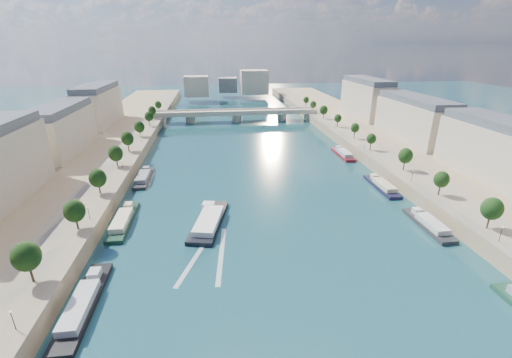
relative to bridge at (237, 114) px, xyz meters
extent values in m
plane|color=#0C3235|center=(0.00, -117.28, -5.08)|extent=(700.00, 700.00, 0.00)
cube|color=#9E8460|center=(-72.00, -117.28, -2.58)|extent=(44.00, 520.00, 5.00)
cube|color=#9E8460|center=(72.00, -117.28, -2.58)|extent=(44.00, 520.00, 5.00)
cube|color=gray|center=(-57.00, -117.28, -0.03)|extent=(14.00, 520.00, 0.10)
cube|color=gray|center=(57.00, -117.28, -0.03)|extent=(14.00, 520.00, 0.10)
cylinder|color=#382B1E|center=(-55.00, -175.28, 1.83)|extent=(0.50, 0.50, 3.82)
ellipsoid|color=black|center=(-55.00, -175.28, 5.42)|extent=(4.80, 4.80, 5.52)
cylinder|color=#382B1E|center=(-55.00, -151.28, 1.83)|extent=(0.50, 0.50, 3.82)
ellipsoid|color=black|center=(-55.00, -151.28, 5.42)|extent=(4.80, 4.80, 5.52)
cylinder|color=#382B1E|center=(-55.00, -127.28, 1.83)|extent=(0.50, 0.50, 3.82)
ellipsoid|color=black|center=(-55.00, -127.28, 5.42)|extent=(4.80, 4.80, 5.52)
cylinder|color=#382B1E|center=(-55.00, -103.28, 1.83)|extent=(0.50, 0.50, 3.82)
ellipsoid|color=black|center=(-55.00, -103.28, 5.42)|extent=(4.80, 4.80, 5.52)
cylinder|color=#382B1E|center=(-55.00, -79.28, 1.83)|extent=(0.50, 0.50, 3.82)
ellipsoid|color=black|center=(-55.00, -79.28, 5.42)|extent=(4.80, 4.80, 5.52)
cylinder|color=#382B1E|center=(-55.00, -55.28, 1.83)|extent=(0.50, 0.50, 3.82)
ellipsoid|color=black|center=(-55.00, -55.28, 5.42)|extent=(4.80, 4.80, 5.52)
cylinder|color=#382B1E|center=(-55.00, -31.28, 1.83)|extent=(0.50, 0.50, 3.82)
ellipsoid|color=black|center=(-55.00, -31.28, 5.42)|extent=(4.80, 4.80, 5.52)
cylinder|color=#382B1E|center=(-55.00, -7.28, 1.83)|extent=(0.50, 0.50, 3.82)
ellipsoid|color=black|center=(-55.00, -7.28, 5.42)|extent=(4.80, 4.80, 5.52)
cylinder|color=#382B1E|center=(-55.00, 16.72, 1.83)|extent=(0.50, 0.50, 3.82)
ellipsoid|color=black|center=(-55.00, 16.72, 5.42)|extent=(4.80, 4.80, 5.52)
cylinder|color=#382B1E|center=(55.00, -167.28, 1.83)|extent=(0.50, 0.50, 3.82)
ellipsoid|color=black|center=(55.00, -167.28, 5.42)|extent=(4.80, 4.80, 5.52)
cylinder|color=#382B1E|center=(55.00, -143.28, 1.83)|extent=(0.50, 0.50, 3.82)
ellipsoid|color=black|center=(55.00, -143.28, 5.42)|extent=(4.80, 4.80, 5.52)
cylinder|color=#382B1E|center=(55.00, -119.28, 1.83)|extent=(0.50, 0.50, 3.82)
ellipsoid|color=black|center=(55.00, -119.28, 5.42)|extent=(4.80, 4.80, 5.52)
cylinder|color=#382B1E|center=(55.00, -95.28, 1.83)|extent=(0.50, 0.50, 3.82)
ellipsoid|color=black|center=(55.00, -95.28, 5.42)|extent=(4.80, 4.80, 5.52)
cylinder|color=#382B1E|center=(55.00, -71.28, 1.83)|extent=(0.50, 0.50, 3.82)
ellipsoid|color=black|center=(55.00, -71.28, 5.42)|extent=(4.80, 4.80, 5.52)
cylinder|color=#382B1E|center=(55.00, -47.28, 1.83)|extent=(0.50, 0.50, 3.82)
ellipsoid|color=black|center=(55.00, -47.28, 5.42)|extent=(4.80, 4.80, 5.52)
cylinder|color=#382B1E|center=(55.00, -23.28, 1.83)|extent=(0.50, 0.50, 3.82)
ellipsoid|color=black|center=(55.00, -23.28, 5.42)|extent=(4.80, 4.80, 5.52)
cylinder|color=#382B1E|center=(55.00, 0.72, 1.83)|extent=(0.50, 0.50, 3.82)
ellipsoid|color=black|center=(55.00, 0.72, 5.42)|extent=(4.80, 4.80, 5.52)
cylinder|color=#382B1E|center=(55.00, 24.72, 1.83)|extent=(0.50, 0.50, 3.82)
ellipsoid|color=black|center=(55.00, 24.72, 5.42)|extent=(4.80, 4.80, 5.52)
cylinder|color=black|center=(-52.50, -187.28, 1.92)|extent=(0.14, 0.14, 4.00)
sphere|color=#FFE5B2|center=(-52.50, -187.28, 4.02)|extent=(0.36, 0.36, 0.36)
cylinder|color=black|center=(-52.50, -147.28, 1.92)|extent=(0.14, 0.14, 4.00)
sphere|color=#FFE5B2|center=(-52.50, -147.28, 4.02)|extent=(0.36, 0.36, 0.36)
cylinder|color=black|center=(-52.50, -107.28, 1.92)|extent=(0.14, 0.14, 4.00)
sphere|color=#FFE5B2|center=(-52.50, -107.28, 4.02)|extent=(0.36, 0.36, 0.36)
cylinder|color=black|center=(-52.50, -67.28, 1.92)|extent=(0.14, 0.14, 4.00)
sphere|color=#FFE5B2|center=(-52.50, -67.28, 4.02)|extent=(0.36, 0.36, 0.36)
cylinder|color=black|center=(-52.50, -27.28, 1.92)|extent=(0.14, 0.14, 4.00)
sphere|color=#FFE5B2|center=(-52.50, -27.28, 4.02)|extent=(0.36, 0.36, 0.36)
cylinder|color=black|center=(52.50, -172.28, 1.92)|extent=(0.14, 0.14, 4.00)
sphere|color=#FFE5B2|center=(52.50, -172.28, 4.02)|extent=(0.36, 0.36, 0.36)
cylinder|color=black|center=(52.50, -132.28, 1.92)|extent=(0.14, 0.14, 4.00)
sphere|color=#FFE5B2|center=(52.50, -132.28, 4.02)|extent=(0.36, 0.36, 0.36)
cylinder|color=black|center=(52.50, -92.28, 1.92)|extent=(0.14, 0.14, 4.00)
sphere|color=#FFE5B2|center=(52.50, -92.28, 4.02)|extent=(0.36, 0.36, 0.36)
cylinder|color=black|center=(52.50, -52.28, 1.92)|extent=(0.14, 0.14, 4.00)
sphere|color=#FFE5B2|center=(52.50, -52.28, 4.02)|extent=(0.36, 0.36, 0.36)
cylinder|color=black|center=(52.50, -12.28, 1.92)|extent=(0.14, 0.14, 4.00)
sphere|color=#FFE5B2|center=(52.50, -12.28, 4.02)|extent=(0.36, 0.36, 0.36)
cube|color=#C1AE95|center=(-85.00, -76.28, 9.92)|extent=(16.00, 52.00, 20.00)
cube|color=#474C54|center=(-85.00, -76.28, 21.52)|extent=(14.72, 50.44, 3.20)
cube|color=#C1AE95|center=(-85.00, -18.28, 9.92)|extent=(16.00, 52.00, 20.00)
cube|color=#474C54|center=(-85.00, -18.28, 21.52)|extent=(14.72, 50.44, 3.20)
cube|color=#C1AE95|center=(85.00, -134.28, 9.92)|extent=(16.00, 52.00, 20.00)
cube|color=#C1AE95|center=(85.00, -76.28, 9.92)|extent=(16.00, 52.00, 20.00)
cube|color=#474C54|center=(85.00, -76.28, 21.52)|extent=(14.72, 50.44, 3.20)
cube|color=#C1AE95|center=(85.00, -18.28, 9.92)|extent=(16.00, 52.00, 20.00)
cube|color=#474C54|center=(85.00, -18.28, 21.52)|extent=(14.72, 50.44, 3.20)
cube|color=#C1AE95|center=(-30.00, 92.72, 8.92)|extent=(22.00, 18.00, 18.00)
cube|color=#C1AE95|center=(25.00, 102.72, 10.92)|extent=(26.00, 20.00, 22.00)
cube|color=#474C54|center=(0.00, 117.72, 6.92)|extent=(18.00, 16.00, 14.00)
cube|color=#C1B79E|center=(0.00, 0.00, 1.12)|extent=(112.00, 11.00, 2.20)
cube|color=#C1B79E|center=(0.00, -5.00, 2.62)|extent=(112.00, 0.80, 0.90)
cube|color=#C1B79E|center=(0.00, 5.00, 2.62)|extent=(112.00, 0.80, 0.90)
cylinder|color=#C1B79E|center=(-32.00, 0.00, -2.58)|extent=(6.40, 6.40, 5.00)
cylinder|color=#C1B79E|center=(0.00, 0.00, -2.58)|extent=(6.40, 6.40, 5.00)
cylinder|color=#C1B79E|center=(32.00, 0.00, -2.58)|extent=(6.40, 6.40, 5.00)
cube|color=#C1B79E|center=(-52.00, 0.00, -2.58)|extent=(6.00, 12.00, 5.00)
cube|color=#C1B79E|center=(52.00, 0.00, -2.58)|extent=(6.00, 12.00, 5.00)
cube|color=black|center=(-19.63, -144.31, -4.75)|extent=(13.01, 27.24, 1.87)
cube|color=white|center=(-19.63, -146.41, -2.97)|extent=(9.70, 17.99, 1.69)
cube|color=white|center=(-19.63, -136.43, -2.91)|extent=(4.34, 3.89, 1.80)
cube|color=silver|center=(-22.83, -161.31, -5.06)|extent=(9.82, 24.90, 0.04)
cube|color=silver|center=(-16.43, -161.31, -5.06)|extent=(3.70, 25.99, 0.04)
cube|color=black|center=(-45.50, -176.79, -4.78)|extent=(5.00, 26.82, 1.80)
cube|color=#B2B9BF|center=(-45.50, -178.94, -3.08)|extent=(4.10, 14.75, 1.60)
cube|color=#B2B9BF|center=(-45.50, -168.75, -2.98)|extent=(2.50, 3.22, 1.80)
cube|color=#163827|center=(-45.50, -140.68, -4.78)|extent=(5.00, 25.05, 1.80)
cube|color=beige|center=(-45.50, -142.68, -3.08)|extent=(4.10, 13.78, 1.60)
cube|color=beige|center=(-45.50, -133.16, -2.98)|extent=(2.50, 3.01, 1.80)
cube|color=#29282B|center=(-45.50, -104.66, -4.78)|extent=(5.00, 22.74, 1.80)
cube|color=gray|center=(-45.50, -106.48, -3.08)|extent=(4.10, 12.51, 1.60)
cube|color=gray|center=(-45.50, -97.84, -2.98)|extent=(2.50, 2.73, 1.80)
cube|color=#2B2B2E|center=(45.50, -154.95, -4.78)|extent=(5.00, 20.67, 1.80)
cube|color=silver|center=(45.50, -156.61, -3.08)|extent=(4.10, 11.37, 1.60)
cube|color=silver|center=(45.50, -148.75, -2.98)|extent=(2.50, 2.48, 1.80)
cube|color=#191734|center=(45.50, -125.19, -4.78)|extent=(5.00, 21.91, 1.80)
cube|color=beige|center=(45.50, -126.94, -3.08)|extent=(4.10, 12.05, 1.60)
cube|color=beige|center=(45.50, -118.61, -2.98)|extent=(2.50, 2.63, 1.80)
cube|color=maroon|center=(45.50, -84.72, -4.78)|extent=(5.00, 21.31, 1.80)
cube|color=#ABB0B7|center=(45.50, -86.42, -3.08)|extent=(4.10, 11.72, 1.60)
cube|color=#ABB0B7|center=(45.50, -78.32, -2.98)|extent=(2.50, 2.56, 1.80)
camera|label=1|loc=(-17.12, -237.46, 46.15)|focal=24.00mm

